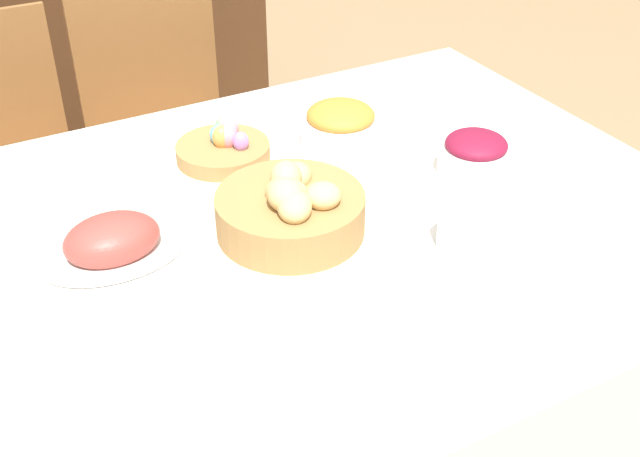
{
  "coord_description": "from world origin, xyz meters",
  "views": [
    {
      "loc": [
        -0.59,
        -1.13,
        1.57
      ],
      "look_at": [
        -0.02,
        -0.09,
        0.76
      ],
      "focal_mm": 45.0,
      "sensor_mm": 36.0,
      "label": 1
    }
  ],
  "objects": [
    {
      "name": "egg_basket",
      "position": [
        -0.04,
        0.3,
        0.75
      ],
      "size": [
        0.2,
        0.2,
        0.08
      ],
      "color": "#9E7542",
      "rests_on": "dining_table"
    },
    {
      "name": "drinking_cup",
      "position": [
        0.21,
        -0.21,
        0.77
      ],
      "size": [
        0.08,
        0.08,
        0.08
      ],
      "color": "silver",
      "rests_on": "dining_table"
    },
    {
      "name": "knife",
      "position": [
        0.13,
        -0.4,
        0.73
      ],
      "size": [
        0.01,
        0.19,
        0.0
      ],
      "rotation": [
        0.0,
        0.0,
        0.0
      ],
      "color": "#B7B7BC",
      "rests_on": "dining_table"
    },
    {
      "name": "butter_dish",
      "position": [
        -0.28,
        -0.19,
        0.74
      ],
      "size": [
        0.12,
        0.07,
        0.03
      ],
      "color": "white",
      "rests_on": "dining_table"
    },
    {
      "name": "carrot_bowl",
      "position": [
        0.21,
        0.23,
        0.77
      ],
      "size": [
        0.18,
        0.18,
        0.1
      ],
      "color": "white",
      "rests_on": "dining_table"
    },
    {
      "name": "ham_platter",
      "position": [
        -0.35,
        0.07,
        0.75
      ],
      "size": [
        0.27,
        0.19,
        0.08
      ],
      "color": "white",
      "rests_on": "dining_table"
    },
    {
      "name": "chair_far_left",
      "position": [
        -0.44,
        0.95,
        0.48
      ],
      "size": [
        0.42,
        0.42,
        0.87
      ],
      "rotation": [
        0.0,
        0.0,
        -0.01
      ],
      "color": "brown",
      "rests_on": "ground"
    },
    {
      "name": "dining_table",
      "position": [
        0.0,
        0.0,
        0.36
      ],
      "size": [
        1.55,
        1.18,
        0.72
      ],
      "color": "white",
      "rests_on": "ground"
    },
    {
      "name": "sideboard",
      "position": [
        0.06,
        1.84,
        0.44
      ],
      "size": [
        1.24,
        0.44,
        0.88
      ],
      "color": "#4C2D19",
      "rests_on": "ground"
    },
    {
      "name": "fork",
      "position": [
        -0.19,
        -0.4,
        0.73
      ],
      "size": [
        0.01,
        0.19,
        0.0
      ],
      "rotation": [
        0.0,
        0.0,
        0.0
      ],
      "color": "#B7B7BC",
      "rests_on": "dining_table"
    },
    {
      "name": "chair_far_center",
      "position": [
        0.03,
        0.95,
        0.48
      ],
      "size": [
        0.44,
        0.44,
        0.87
      ],
      "rotation": [
        0.0,
        0.0,
        -0.06
      ],
      "color": "brown",
      "rests_on": "ground"
    },
    {
      "name": "dinner_plate",
      "position": [
        -0.03,
        -0.4,
        0.73
      ],
      "size": [
        0.27,
        0.27,
        0.01
      ],
      "color": "white",
      "rests_on": "dining_table"
    },
    {
      "name": "bread_basket",
      "position": [
        -0.04,
        -0.02,
        0.77
      ],
      "size": [
        0.28,
        0.28,
        0.13
      ],
      "color": "#9E7542",
      "rests_on": "dining_table"
    },
    {
      "name": "spoon",
      "position": [
        0.16,
        -0.4,
        0.73
      ],
      "size": [
        0.01,
        0.19,
        0.0
      ],
      "rotation": [
        0.0,
        0.0,
        -0.0
      ],
      "color": "#B7B7BC",
      "rests_on": "dining_table"
    },
    {
      "name": "beet_salad_bowl",
      "position": [
        0.39,
        -0.01,
        0.77
      ],
      "size": [
        0.15,
        0.15,
        0.09
      ],
      "color": "white",
      "rests_on": "dining_table"
    }
  ]
}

